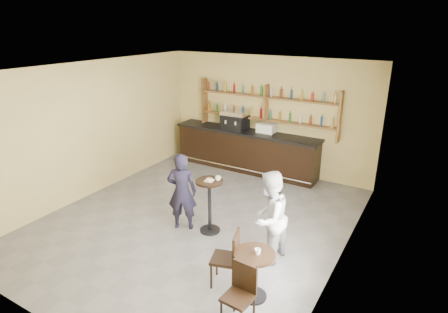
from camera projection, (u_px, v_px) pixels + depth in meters
The scene contains 23 objects.
floor at pixel (197, 220), 8.08m from camera, with size 7.00×7.00×0.00m, color slate.
ceiling at pixel (193, 69), 6.98m from camera, with size 7.00×7.00×0.00m, color white.
wall_back at pixel (267, 115), 10.36m from camera, with size 7.00×7.00×0.00m, color tan.
wall_front at pixel (36, 228), 4.70m from camera, with size 7.00×7.00×0.00m, color tan.
wall_left at pixel (92, 129), 8.97m from camera, with size 7.00×7.00×0.00m, color tan.
wall_right at pixel (347, 181), 6.09m from camera, with size 7.00×7.00×0.00m, color tan.
window_pane at pixel (325, 204), 5.09m from camera, with size 2.00×2.00×0.00m, color white.
window_frame at pixel (325, 204), 5.09m from camera, with size 0.04×1.70×2.10m, color black, non-canonical shape.
shelf_unit at pixel (266, 108), 10.18m from camera, with size 4.00×0.26×1.40m, color brown, non-canonical shape.
liquor_bottles at pixel (266, 102), 10.12m from camera, with size 3.68×0.10×1.00m, color #8C5919, non-canonical shape.
bar_counter at pixel (246, 150), 10.65m from camera, with size 4.26×0.83×1.15m, color black, non-canonical shape.
espresso_machine at pixel (235, 120), 10.54m from camera, with size 0.73×0.47×0.52m, color black, non-canonical shape.
pastry_case at pixel (266, 129), 10.11m from camera, with size 0.48×0.39×0.29m, color silver, non-canonical shape.
pedestal_table at pixel (210, 206), 7.48m from camera, with size 0.54×0.54×1.12m, color black, non-canonical shape.
napkin at pixel (209, 181), 7.29m from camera, with size 0.17×0.17×0.00m, color white.
donut at pixel (209, 180), 7.27m from camera, with size 0.13×0.13×0.05m, color #BE8B45.
cup_pedestal at pixel (218, 178), 7.29m from camera, with size 0.11×0.11×0.09m, color white.
man_main at pixel (182, 192), 7.53m from camera, with size 0.59×0.39×1.63m, color black.
cafe_table at pixel (254, 275), 5.70m from camera, with size 0.63×0.63×0.79m, color black, non-canonical shape.
cup_cafe at pixel (258, 252), 5.53m from camera, with size 0.10×0.10×0.09m, color white.
chair_west at pixel (225, 258), 5.98m from camera, with size 0.41×0.41×0.96m, color black, non-canonical shape.
chair_south at pixel (238, 297), 5.18m from camera, with size 0.39×0.39×0.90m, color black, non-canonical shape.
patron_second at pixel (269, 218), 6.45m from camera, with size 0.83×0.64×1.70m, color #9D9DA2.
Camera 1 is at (4.13, -5.83, 4.05)m, focal length 30.00 mm.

